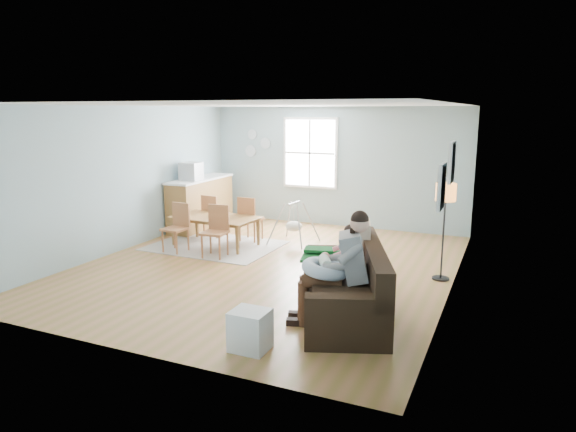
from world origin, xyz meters
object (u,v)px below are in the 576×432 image
at_px(floor_lamp, 445,200).
at_px(chair_nw, 212,213).
at_px(counter, 201,202).
at_px(storage_cube, 249,330).
at_px(dining_table, 215,231).
at_px(monitor, 191,171).
at_px(chair_se, 217,228).
at_px(sofa, 349,290).
at_px(chair_ne, 249,216).
at_px(father, 339,264).
at_px(chair_sw, 178,224).
at_px(toddler, 342,252).
at_px(baby_swing, 294,225).

xyz_separation_m(floor_lamp, chair_nw, (-4.76, 0.92, -0.76)).
bearing_deg(counter, storage_cube, -52.03).
height_order(dining_table, chair_nw, chair_nw).
distance_m(dining_table, counter, 1.77).
bearing_deg(dining_table, monitor, 144.39).
height_order(dining_table, counter, counter).
bearing_deg(floor_lamp, chair_se, -175.84).
xyz_separation_m(sofa, chair_ne, (-2.97, 2.83, 0.20)).
distance_m(father, floor_lamp, 2.51).
relative_size(storage_cube, dining_table, 0.27).
bearing_deg(dining_table, chair_sw, -123.57).
xyz_separation_m(chair_nw, monitor, (-0.71, 0.32, 0.82)).
relative_size(dining_table, counter, 0.81).
distance_m(chair_sw, chair_se, 0.86).
distance_m(dining_table, chair_se, 0.77).
relative_size(toddler, storage_cube, 2.02).
bearing_deg(storage_cube, chair_ne, 118.04).
height_order(floor_lamp, chair_se, floor_lamp).
xyz_separation_m(toddler, storage_cube, (-0.55, -1.60, -0.55)).
bearing_deg(father, counter, 139.47).
height_order(floor_lamp, baby_swing, floor_lamp).
bearing_deg(sofa, chair_se, 151.30).
height_order(dining_table, chair_ne, chair_ne).
distance_m(chair_ne, baby_swing, 0.93).
relative_size(toddler, chair_ne, 1.00).
xyz_separation_m(father, floor_lamp, (0.94, 2.28, 0.49)).
distance_m(father, dining_table, 4.30).
xyz_separation_m(father, monitor, (-4.53, 3.51, 0.55)).
bearing_deg(toddler, sofa, -48.00).
bearing_deg(chair_sw, baby_swing, 37.61).
relative_size(toddler, chair_se, 0.98).
bearing_deg(storage_cube, dining_table, 126.49).
relative_size(floor_lamp, chair_sw, 1.67).
xyz_separation_m(storage_cube, chair_ne, (-2.27, 4.25, 0.29)).
bearing_deg(chair_se, monitor, 135.63).
relative_size(storage_cube, chair_se, 0.48).
height_order(father, floor_lamp, floor_lamp).
bearing_deg(floor_lamp, father, -112.44).
distance_m(sofa, floor_lamp, 2.33).
distance_m(floor_lamp, dining_table, 4.45).
xyz_separation_m(chair_se, counter, (-1.58, 1.90, 0.04)).
bearing_deg(sofa, baby_swing, 124.35).
xyz_separation_m(chair_ne, baby_swing, (0.90, 0.20, -0.15)).
xyz_separation_m(floor_lamp, baby_swing, (-2.99, 1.10, -0.89)).
height_order(father, chair_ne, father).
xyz_separation_m(toddler, dining_table, (-3.26, 2.07, -0.48)).
xyz_separation_m(sofa, chair_se, (-3.00, 1.64, 0.21)).
bearing_deg(chair_se, counter, 129.71).
height_order(toddler, storage_cube, toddler).
xyz_separation_m(sofa, monitor, (-4.55, 3.16, 1.00)).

